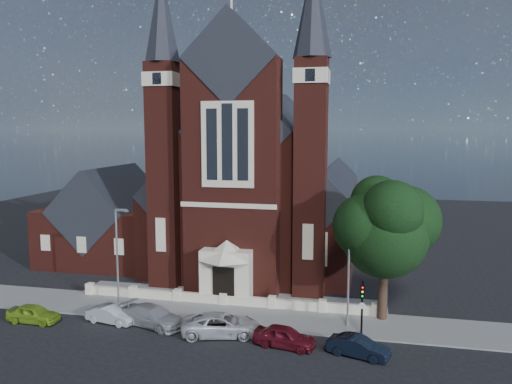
{
  "coord_description": "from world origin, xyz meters",
  "views": [
    {
      "loc": [
        10.89,
        -31.17,
        14.21
      ],
      "look_at": [
        1.49,
        12.0,
        8.67
      ],
      "focal_mm": 35.0,
      "sensor_mm": 36.0,
      "label": 1
    }
  ],
  "objects_px": {
    "car_silver_b": "(153,316)",
    "car_dark_red": "(285,337)",
    "car_white_suv": "(221,325)",
    "street_tree": "(386,230)",
    "traffic_signal": "(362,301)",
    "street_lamp_right": "(350,266)",
    "church": "(264,184)",
    "car_silver_a": "(111,315)",
    "street_lamp_left": "(118,252)",
    "car_navy": "(358,347)",
    "car_lime_van": "(33,314)",
    "parish_hall": "(112,223)"
  },
  "relations": [
    {
      "from": "car_silver_b",
      "to": "car_dark_red",
      "type": "height_order",
      "value": "car_silver_b"
    },
    {
      "from": "car_silver_b",
      "to": "car_white_suv",
      "type": "relative_size",
      "value": 0.93
    },
    {
      "from": "street_tree",
      "to": "traffic_signal",
      "type": "height_order",
      "value": "street_tree"
    },
    {
      "from": "street_lamp_right",
      "to": "car_dark_red",
      "type": "relative_size",
      "value": 1.95
    },
    {
      "from": "traffic_signal",
      "to": "car_white_suv",
      "type": "xyz_separation_m",
      "value": [
        -9.53,
        -1.73,
        -1.82
      ]
    },
    {
      "from": "church",
      "to": "car_silver_a",
      "type": "bearing_deg",
      "value": -108.02
    },
    {
      "from": "street_lamp_left",
      "to": "car_navy",
      "type": "relative_size",
      "value": 2.08
    },
    {
      "from": "car_dark_red",
      "to": "car_navy",
      "type": "bearing_deg",
      "value": -84.76
    },
    {
      "from": "car_navy",
      "to": "street_lamp_right",
      "type": "bearing_deg",
      "value": 25.65
    },
    {
      "from": "car_white_suv",
      "to": "car_lime_van",
      "type": "bearing_deg",
      "value": 79.12
    },
    {
      "from": "street_lamp_left",
      "to": "parish_hall",
      "type": "bearing_deg",
      "value": 120.02
    },
    {
      "from": "street_tree",
      "to": "street_lamp_left",
      "type": "distance_m",
      "value": 20.71
    },
    {
      "from": "traffic_signal",
      "to": "car_silver_a",
      "type": "bearing_deg",
      "value": -175.95
    },
    {
      "from": "church",
      "to": "street_lamp_left",
      "type": "distance_m",
      "value": 20.84
    },
    {
      "from": "car_white_suv",
      "to": "car_silver_a",
      "type": "bearing_deg",
      "value": 73.3
    },
    {
      "from": "church",
      "to": "car_silver_a",
      "type": "relative_size",
      "value": 9.1
    },
    {
      "from": "street_lamp_left",
      "to": "traffic_signal",
      "type": "xyz_separation_m",
      "value": [
        18.91,
        -1.57,
        -2.02
      ]
    },
    {
      "from": "car_white_suv",
      "to": "car_navy",
      "type": "distance_m",
      "value": 9.45
    },
    {
      "from": "car_white_suv",
      "to": "church",
      "type": "bearing_deg",
      "value": -9.95
    },
    {
      "from": "car_dark_red",
      "to": "street_lamp_right",
      "type": "bearing_deg",
      "value": -33.44
    },
    {
      "from": "car_silver_a",
      "to": "car_navy",
      "type": "distance_m",
      "value": 18.01
    },
    {
      "from": "car_white_suv",
      "to": "car_navy",
      "type": "relative_size",
      "value": 1.42
    },
    {
      "from": "parish_hall",
      "to": "car_silver_b",
      "type": "height_order",
      "value": "parish_hall"
    },
    {
      "from": "street_lamp_right",
      "to": "car_silver_b",
      "type": "height_order",
      "value": "street_lamp_right"
    },
    {
      "from": "street_lamp_left",
      "to": "car_navy",
      "type": "xyz_separation_m",
      "value": [
        18.74,
        -4.61,
        -3.96
      ]
    },
    {
      "from": "car_silver_b",
      "to": "parish_hall",
      "type": "bearing_deg",
      "value": 55.03
    },
    {
      "from": "church",
      "to": "car_silver_a",
      "type": "distance_m",
      "value": 24.13
    },
    {
      "from": "street_tree",
      "to": "car_white_suv",
      "type": "xyz_separation_m",
      "value": [
        -11.13,
        -5.01,
        -6.19
      ]
    },
    {
      "from": "church",
      "to": "car_silver_a",
      "type": "xyz_separation_m",
      "value": [
        -7.09,
        -21.8,
        -7.55
      ]
    },
    {
      "from": "street_lamp_right",
      "to": "car_lime_van",
      "type": "relative_size",
      "value": 2.05
    },
    {
      "from": "car_silver_b",
      "to": "car_navy",
      "type": "relative_size",
      "value": 1.31
    },
    {
      "from": "traffic_signal",
      "to": "car_silver_a",
      "type": "height_order",
      "value": "traffic_signal"
    },
    {
      "from": "street_tree",
      "to": "traffic_signal",
      "type": "xyz_separation_m",
      "value": [
        -1.6,
        -3.28,
        -4.38
      ]
    },
    {
      "from": "street_tree",
      "to": "car_white_suv",
      "type": "distance_m",
      "value": 13.68
    },
    {
      "from": "church",
      "to": "traffic_signal",
      "type": "bearing_deg",
      "value": -61.8
    },
    {
      "from": "street_tree",
      "to": "street_lamp_right",
      "type": "distance_m",
      "value": 3.84
    },
    {
      "from": "church",
      "to": "traffic_signal",
      "type": "height_order",
      "value": "church"
    },
    {
      "from": "car_silver_a",
      "to": "traffic_signal",
      "type": "bearing_deg",
      "value": -76.47
    },
    {
      "from": "street_tree",
      "to": "street_lamp_left",
      "type": "xyz_separation_m",
      "value": [
        -20.51,
        -1.71,
        -2.36
      ]
    },
    {
      "from": "traffic_signal",
      "to": "car_dark_red",
      "type": "height_order",
      "value": "traffic_signal"
    },
    {
      "from": "street_lamp_left",
      "to": "street_tree",
      "type": "bearing_deg",
      "value": 4.76
    },
    {
      "from": "car_silver_a",
      "to": "car_dark_red",
      "type": "bearing_deg",
      "value": -86.3
    },
    {
      "from": "car_lime_van",
      "to": "street_lamp_left",
      "type": "bearing_deg",
      "value": -49.39
    },
    {
      "from": "church",
      "to": "parish_hall",
      "type": "bearing_deg",
      "value": -162.84
    },
    {
      "from": "car_dark_red",
      "to": "church",
      "type": "bearing_deg",
      "value": 25.02
    },
    {
      "from": "street_lamp_right",
      "to": "car_navy",
      "type": "relative_size",
      "value": 2.08
    },
    {
      "from": "parish_hall",
      "to": "car_silver_a",
      "type": "relative_size",
      "value": 3.18
    },
    {
      "from": "street_lamp_left",
      "to": "street_lamp_right",
      "type": "xyz_separation_m",
      "value": [
        18.0,
        0.0,
        0.0
      ]
    },
    {
      "from": "parish_hall",
      "to": "car_silver_a",
      "type": "height_order",
      "value": "parish_hall"
    },
    {
      "from": "parish_hall",
      "to": "car_silver_a",
      "type": "distance_m",
      "value": 19.36
    }
  ]
}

